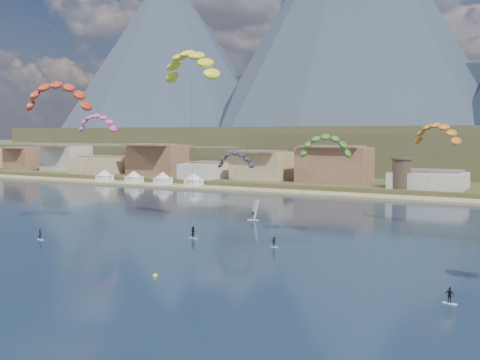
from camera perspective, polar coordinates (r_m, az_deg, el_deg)
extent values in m
plane|color=black|center=(65.93, -13.93, -10.68)|extent=(2400.00, 2400.00, 0.00)
cube|color=tan|center=(159.33, 13.08, -1.62)|extent=(2200.00, 12.00, 0.90)
cube|color=brown|center=(346.60, -15.55, 2.76)|extent=(280.00, 130.00, 10.00)
cube|color=brown|center=(317.56, 13.90, 3.36)|extent=(380.00, 170.00, 18.00)
cone|color=#293345|center=(1032.14, -7.09, 12.09)|extent=(400.00, 400.00, 300.00)
cone|color=#293345|center=(930.08, 11.24, 15.99)|extent=(460.00, 460.00, 400.00)
cone|color=#293345|center=(1213.29, -16.58, 9.15)|extent=(340.00, 340.00, 230.00)
cylinder|color=#47382D|center=(165.26, 15.56, 0.55)|extent=(5.20, 5.20, 8.00)
cylinder|color=#47382D|center=(165.02, 15.59, 2.04)|extent=(5.82, 5.82, 0.60)
cube|color=white|center=(206.54, -13.13, 0.18)|extent=(4.50, 4.50, 2.00)
pyramid|color=white|center=(206.34, -13.14, 1.01)|extent=(6.40, 6.40, 2.00)
cube|color=white|center=(198.05, -10.34, 0.04)|extent=(4.50, 4.50, 2.00)
pyramid|color=white|center=(197.84, -10.35, 0.91)|extent=(6.40, 6.40, 2.00)
cube|color=white|center=(190.66, -7.56, -0.10)|extent=(4.50, 4.50, 2.00)
pyramid|color=white|center=(190.44, -7.57, 0.80)|extent=(6.40, 6.40, 2.00)
cube|color=white|center=(183.76, -4.56, -0.25)|extent=(4.50, 4.50, 2.00)
pyramid|color=white|center=(183.53, -4.56, 0.69)|extent=(6.40, 6.40, 2.00)
cube|color=silver|center=(100.05, -18.99, -5.53)|extent=(1.54, 0.88, 0.10)
imported|color=black|center=(99.90, -19.00, -5.02)|extent=(0.72, 0.58, 1.70)
cylinder|color=#262626|center=(104.42, -18.14, 1.17)|extent=(0.05, 0.05, 23.82)
cube|color=silver|center=(96.40, -4.61, -5.67)|extent=(1.69, 0.84, 0.11)
imported|color=black|center=(96.23, -4.61, -5.09)|extent=(1.04, 0.89, 1.86)
cylinder|color=#262626|center=(101.30, -4.71, 2.88)|extent=(0.05, 0.05, 29.00)
cube|color=silver|center=(63.79, 19.85, -11.30)|extent=(1.50, 0.79, 0.10)
imported|color=black|center=(63.56, 19.87, -10.54)|extent=(1.04, 0.64, 1.65)
cube|color=silver|center=(88.82, 3.36, -6.55)|extent=(1.37, 0.71, 0.09)
imported|color=black|center=(88.67, 3.36, -6.04)|extent=(1.09, 0.79, 1.52)
cylinder|color=#262626|center=(91.34, 5.94, -1.70)|extent=(0.05, 0.05, 16.56)
cylinder|color=#262626|center=(145.87, -14.77, 1.26)|extent=(0.04, 0.04, 19.28)
cylinder|color=#262626|center=(120.47, -1.34, -1.14)|extent=(0.04, 0.04, 12.57)
cylinder|color=#262626|center=(107.64, 18.23, -0.63)|extent=(0.04, 0.04, 17.04)
cube|color=silver|center=(115.53, 1.31, -3.94)|extent=(2.40, 1.03, 0.12)
imported|color=black|center=(115.40, 1.31, -3.50)|extent=(0.89, 0.65, 1.67)
cube|color=white|center=(115.06, 1.48, -2.92)|extent=(1.28, 2.62, 3.98)
sphere|color=yellow|center=(71.64, -8.30, -9.27)|extent=(0.60, 0.60, 0.60)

